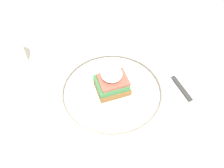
{
  "coord_description": "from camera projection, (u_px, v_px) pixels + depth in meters",
  "views": [
    {
      "loc": [
        -0.1,
        -0.29,
        1.23
      ],
      "look_at": [
        0.01,
        0.05,
        0.78
      ],
      "focal_mm": 35.0,
      "sensor_mm": 36.0,
      "label": 1
    }
  ],
  "objects": [
    {
      "name": "dining_table",
      "position": [
        114.0,
        132.0,
        0.67
      ],
      "size": [
        1.01,
        0.64,
        0.75
      ],
      "color": "beige",
      "rests_on": "ground_plane"
    },
    {
      "name": "plate",
      "position": [
        112.0,
        90.0,
        0.6
      ],
      "size": [
        0.29,
        0.29,
        0.02
      ],
      "color": "silver",
      "rests_on": "dining_table"
    },
    {
      "name": "sandwich",
      "position": [
        112.0,
        81.0,
        0.57
      ],
      "size": [
        0.08,
        0.07,
        0.07
      ],
      "color": "brown",
      "rests_on": "plate"
    },
    {
      "name": "fork",
      "position": [
        43.0,
        107.0,
        0.57
      ],
      "size": [
        0.02,
        0.14,
        0.0
      ],
      "color": "silver",
      "rests_on": "dining_table"
    },
    {
      "name": "knife",
      "position": [
        174.0,
        79.0,
        0.63
      ],
      "size": [
        0.03,
        0.2,
        0.01
      ],
      "color": "#2D2D2D",
      "rests_on": "dining_table"
    },
    {
      "name": "cup",
      "position": [
        11.0,
        55.0,
        0.64
      ],
      "size": [
        0.08,
        0.08,
        0.07
      ],
      "color": "white",
      "rests_on": "dining_table"
    }
  ]
}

